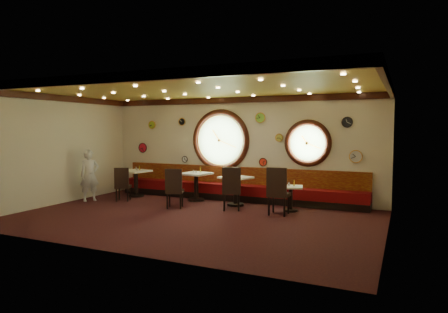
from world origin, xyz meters
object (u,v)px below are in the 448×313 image
Objects in this scene: condiment_d_salt at (288,184)px; condiment_d_pepper at (289,184)px; condiment_a_salt at (136,168)px; condiment_b_pepper at (196,172)px; table_b at (196,183)px; condiment_c_bottle at (239,174)px; table_a at (136,180)px; condiment_a_bottle at (140,168)px; chair_b at (174,186)px; chair_d at (278,188)px; condiment_a_pepper at (137,169)px; condiment_b_salt at (193,171)px; condiment_c_pepper at (235,175)px; condiment_d_bottle at (294,183)px; condiment_b_bottle at (201,169)px; table_c at (236,187)px; chair_a at (122,182)px; condiment_c_salt at (235,175)px; waiter at (90,175)px; table_d at (291,195)px; chair_c at (231,186)px.

condiment_d_salt is 0.06m from condiment_d_pepper.
condiment_b_pepper is (2.28, -0.05, -0.01)m from condiment_a_salt.
table_b is 1.50m from condiment_c_bottle.
condiment_b_pepper is at bearing 1.55° from table_a.
condiment_b_pepper is 0.58× the size of condiment_a_bottle.
condiment_b_pepper is (0.01, 1.27, 0.27)m from chair_b.
chair_d is (5.08, -0.86, 0.16)m from table_a.
condiment_a_pepper is 1.15× the size of condiment_b_pepper.
condiment_c_pepper is at bearing -9.81° from condiment_b_salt.
condiment_b_pepper is 3.11m from condiment_d_bottle.
condiment_d_salt is at bearing -4.59° from condiment_b_pepper.
condiment_a_bottle is at bearing -175.17° from condiment_b_bottle.
table_c is 10.07× the size of condiment_a_pepper.
table_b is at bearing 3.07° from table_a.
condiment_b_bottle is at bearing 4.04° from chair_a.
condiment_c_salt reaches higher than condiment_d_salt.
condiment_b_pepper is at bearing 173.76° from table_c.
waiter is (-0.72, -1.37, -0.13)m from condiment_a_salt.
table_d is 0.34m from condiment_d_bottle.
condiment_c_pepper is at bearing 177.12° from condiment_d_pepper.
table_d is 0.31m from condiment_d_salt.
table_c is 1.34× the size of chair_c.
condiment_a_salt is at bearing 178.82° from condiment_b_pepper.
condiment_a_bottle is at bearing 177.46° from condiment_d_bottle.
chair_d is at bearing -97.54° from condiment_d_salt.
condiment_c_bottle is at bearing 74.87° from chair_c.
condiment_c_bottle is (-1.53, 0.22, 0.18)m from condiment_d_salt.
chair_a is at bearing -86.17° from condiment_a_bottle.
condiment_a_salt reaches higher than table_b.
condiment_c_pepper is at bearing -2.31° from table_a.
condiment_b_salt is at bearing 170.19° from condiment_c_pepper.
table_b is 1.47m from condiment_c_pepper.
chair_b reaches higher than condiment_d_salt.
condiment_d_salt is (5.23, -0.28, -0.19)m from condiment_a_salt.
condiment_d_pepper is at bearing -17.37° from chair_a.
condiment_a_bottle is 2.17m from condiment_b_bottle.
chair_d is at bearing -17.78° from condiment_b_pepper.
condiment_c_salt is 0.78× the size of condiment_d_pepper.
table_c is 1.56m from condiment_b_salt.
table_b is at bearing 3.90° from condiment_a_pepper.
waiter reaches higher than condiment_c_salt.
condiment_b_salt is 0.66× the size of condiment_c_bottle.
condiment_a_bottle reaches higher than condiment_d_pepper.
chair_a is (-5.08, -0.68, 0.16)m from table_d.
condiment_d_pepper is at bearing 77.26° from chair_d.
condiment_b_pepper is at bearing 171.54° from condiment_c_pepper.
chair_c is (3.76, -0.79, 0.14)m from table_a.
waiter is (-5.99, -1.03, 0.05)m from condiment_d_pepper.
condiment_a_bottle is (-2.12, 1.30, 0.30)m from chair_b.
condiment_a_bottle reaches higher than condiment_a_pepper.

